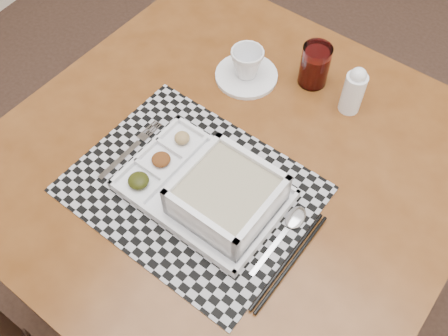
{
  "coord_description": "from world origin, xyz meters",
  "views": [
    {
      "loc": [
        -0.49,
        -1.14,
        1.59
      ],
      "look_at": [
        -0.78,
        -0.68,
        0.79
      ],
      "focal_mm": 40.0,
      "sensor_mm": 36.0,
      "label": 1
    }
  ],
  "objects_px": {
    "cup": "(247,63)",
    "creamer_bottle": "(354,90)",
    "dining_table": "(231,176)",
    "serving_tray": "(219,194)",
    "juice_glass": "(315,67)"
  },
  "relations": [
    {
      "from": "dining_table",
      "to": "juice_glass",
      "type": "xyz_separation_m",
      "value": [
        0.04,
        0.29,
        0.12
      ]
    },
    {
      "from": "cup",
      "to": "creamer_bottle",
      "type": "height_order",
      "value": "creamer_bottle"
    },
    {
      "from": "cup",
      "to": "juice_glass",
      "type": "height_order",
      "value": "juice_glass"
    },
    {
      "from": "dining_table",
      "to": "serving_tray",
      "type": "height_order",
      "value": "serving_tray"
    },
    {
      "from": "juice_glass",
      "to": "cup",
      "type": "bearing_deg",
      "value": -152.05
    },
    {
      "from": "cup",
      "to": "juice_glass",
      "type": "bearing_deg",
      "value": 35.6
    },
    {
      "from": "serving_tray",
      "to": "cup",
      "type": "height_order",
      "value": "serving_tray"
    },
    {
      "from": "serving_tray",
      "to": "cup",
      "type": "xyz_separation_m",
      "value": [
        -0.14,
        0.33,
        0.01
      ]
    },
    {
      "from": "juice_glass",
      "to": "creamer_bottle",
      "type": "distance_m",
      "value": 0.11
    },
    {
      "from": "cup",
      "to": "creamer_bottle",
      "type": "bearing_deg",
      "value": 17.61
    },
    {
      "from": "serving_tray",
      "to": "cup",
      "type": "relative_size",
      "value": 4.32
    },
    {
      "from": "dining_table",
      "to": "cup",
      "type": "height_order",
      "value": "cup"
    },
    {
      "from": "serving_tray",
      "to": "creamer_bottle",
      "type": "distance_m",
      "value": 0.39
    },
    {
      "from": "creamer_bottle",
      "to": "cup",
      "type": "bearing_deg",
      "value": -170.05
    },
    {
      "from": "cup",
      "to": "serving_tray",
      "type": "bearing_deg",
      "value": -59.69
    }
  ]
}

